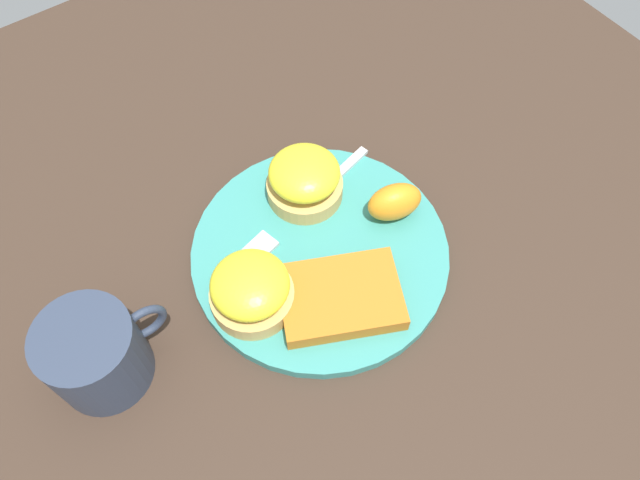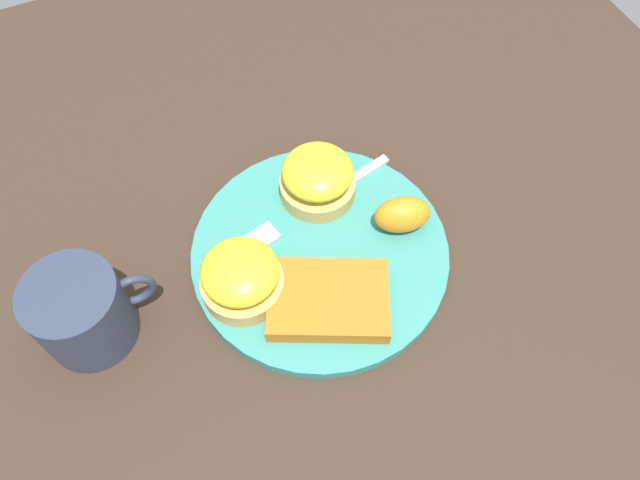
# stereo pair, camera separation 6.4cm
# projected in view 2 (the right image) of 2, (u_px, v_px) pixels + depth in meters

# --- Properties ---
(ground_plane) EXTENTS (1.10, 1.10, 0.00)m
(ground_plane) POSITION_uv_depth(u_px,v_px,m) (320.00, 256.00, 0.67)
(ground_plane) COLOR #38281E
(plate) EXTENTS (0.27, 0.27, 0.01)m
(plate) POSITION_uv_depth(u_px,v_px,m) (320.00, 253.00, 0.67)
(plate) COLOR teal
(plate) RESTS_ON ground_plane
(sandwich_benedict_left) EXTENTS (0.08, 0.08, 0.06)m
(sandwich_benedict_left) POSITION_uv_depth(u_px,v_px,m) (318.00, 178.00, 0.68)
(sandwich_benedict_left) COLOR tan
(sandwich_benedict_left) RESTS_ON plate
(sandwich_benedict_right) EXTENTS (0.08, 0.08, 0.06)m
(sandwich_benedict_right) POSITION_uv_depth(u_px,v_px,m) (241.00, 277.00, 0.61)
(sandwich_benedict_right) COLOR tan
(sandwich_benedict_right) RESTS_ON plate
(hashbrown_patty) EXTENTS (0.14, 0.13, 0.02)m
(hashbrown_patty) POSITION_uv_depth(u_px,v_px,m) (328.00, 299.00, 0.62)
(hashbrown_patty) COLOR #BA6B1E
(hashbrown_patty) RESTS_ON plate
(orange_wedge) EXTENTS (0.07, 0.05, 0.04)m
(orange_wedge) POSITION_uv_depth(u_px,v_px,m) (403.00, 215.00, 0.66)
(orange_wedge) COLOR orange
(orange_wedge) RESTS_ON plate
(fork) EXTENTS (0.20, 0.06, 0.00)m
(fork) POSITION_uv_depth(u_px,v_px,m) (308.00, 208.00, 0.68)
(fork) COLOR silver
(fork) RESTS_ON plate
(cup) EXTENTS (0.12, 0.09, 0.09)m
(cup) POSITION_uv_depth(u_px,v_px,m) (82.00, 312.00, 0.59)
(cup) COLOR #2D384C
(cup) RESTS_ON ground_plane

